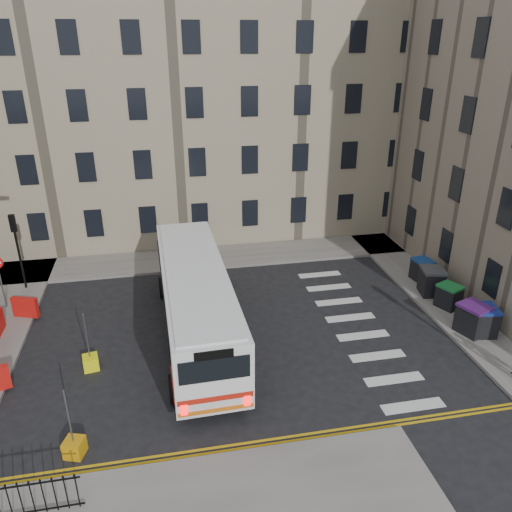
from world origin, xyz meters
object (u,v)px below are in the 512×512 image
object	(u,v)px
wheelie_bin_a	(483,320)
wheelie_bin_e	(422,270)
wheelie_bin_c	(449,296)
wheelie_bin_d	(432,281)
bollard_chevron	(74,447)
bollard_yellow	(91,362)
wheelie_bin_b	(473,319)
bus	(196,299)

from	to	relation	value
wheelie_bin_a	wheelie_bin_e	xyz separation A→B (m)	(-0.03, 5.51, -0.07)
wheelie_bin_c	wheelie_bin_d	xyz separation A→B (m)	(-0.13, 1.45, 0.12)
wheelie_bin_e	bollard_chevron	world-z (taller)	wheelie_bin_e
wheelie_bin_a	bollard_yellow	world-z (taller)	wheelie_bin_a
wheelie_bin_c	bollard_chevron	distance (m)	18.04
wheelie_bin_b	bus	bearing A→B (deg)	148.61
wheelie_bin_c	bus	bearing A→B (deg)	155.48
wheelie_bin_d	bollard_yellow	distance (m)	17.03
bus	wheelie_bin_d	world-z (taller)	bus
wheelie_bin_e	bollard_yellow	world-z (taller)	wheelie_bin_e
wheelie_bin_e	bus	bearing A→B (deg)	-176.15
bollard_chevron	bollard_yellow	bearing A→B (deg)	89.38
bollard_chevron	wheelie_bin_d	bearing A→B (deg)	24.56
wheelie_bin_c	wheelie_bin_e	xyz separation A→B (m)	(0.19, 3.04, 0.00)
wheelie_bin_d	wheelie_bin_c	bearing A→B (deg)	-73.01
bollard_chevron	wheelie_bin_b	bearing A→B (deg)	13.15
bollard_yellow	wheelie_bin_b	bearing A→B (deg)	-2.56
wheelie_bin_a	wheelie_bin_b	bearing A→B (deg)	170.66
bus	wheelie_bin_d	distance (m)	12.38
bus	wheelie_bin_a	size ratio (longest dim) A/B	8.84
bollard_chevron	wheelie_bin_c	bearing A→B (deg)	20.19
wheelie_bin_b	wheelie_bin_c	bearing A→B (deg)	64.53
wheelie_bin_d	wheelie_bin_e	size ratio (longest dim) A/B	1.22
wheelie_bin_c	wheelie_bin_d	size ratio (longest dim) A/B	0.91
wheelie_bin_a	wheelie_bin_c	distance (m)	2.48
wheelie_bin_c	wheelie_bin_e	size ratio (longest dim) A/B	1.12
bus	wheelie_bin_c	distance (m)	12.45
bus	wheelie_bin_d	xyz separation A→B (m)	(12.26, 1.35, -1.02)
wheelie_bin_b	bollard_yellow	world-z (taller)	wheelie_bin_b
wheelie_bin_e	wheelie_bin_c	bearing A→B (deg)	-102.82
wheelie_bin_d	bollard_yellow	xyz separation A→B (m)	(-16.75, -3.03, -0.56)
wheelie_bin_a	bollard_yellow	bearing A→B (deg)	-173.03
wheelie_bin_b	wheelie_bin_e	xyz separation A→B (m)	(0.40, 5.36, -0.10)
wheelie_bin_b	wheelie_bin_e	world-z (taller)	wheelie_bin_b
wheelie_bin_a	wheelie_bin_d	size ratio (longest dim) A/B	0.92
wheelie_bin_a	wheelie_bin_c	world-z (taller)	wheelie_bin_a
bus	wheelie_bin_e	world-z (taller)	bus
wheelie_bin_b	bollard_chevron	size ratio (longest dim) A/B	2.60
bus	wheelie_bin_e	xyz separation A→B (m)	(12.58, 2.94, -1.13)
wheelie_bin_b	wheelie_bin_d	size ratio (longest dim) A/B	1.05
bus	wheelie_bin_a	xyz separation A→B (m)	(12.61, -2.57, -1.06)
bollard_yellow	bollard_chevron	world-z (taller)	same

